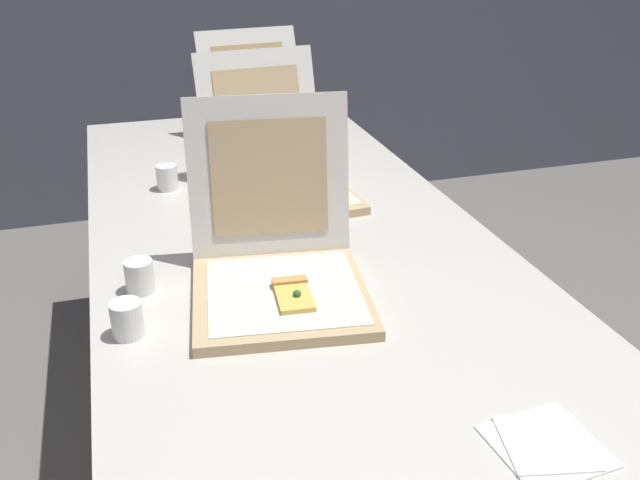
{
  "coord_description": "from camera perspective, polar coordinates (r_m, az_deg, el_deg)",
  "views": [
    {
      "loc": [
        -0.37,
        -0.85,
        1.44
      ],
      "look_at": [
        0.02,
        0.44,
        0.79
      ],
      "focal_mm": 39.03,
      "sensor_mm": 36.0,
      "label": 1
    }
  ],
  "objects": [
    {
      "name": "table",
      "position": [
        1.68,
        -2.3,
        -0.97
      ],
      "size": [
        0.93,
        2.2,
        0.73
      ],
      "color": "beige",
      "rests_on": "ground"
    },
    {
      "name": "pizza_box_front",
      "position": [
        1.4,
        -3.42,
        -2.29
      ],
      "size": [
        0.4,
        0.44,
        0.36
      ],
      "rotation": [
        0.0,
        0.0,
        -0.14
      ],
      "color": "tan",
      "rests_on": "table"
    },
    {
      "name": "pizza_box_middle",
      "position": [
        1.89,
        -3.36,
        5.28
      ],
      "size": [
        0.37,
        0.46,
        0.35
      ],
      "rotation": [
        0.0,
        0.0,
        0.07
      ],
      "color": "tan",
      "rests_on": "table"
    },
    {
      "name": "pizza_box_back",
      "position": [
        2.26,
        -4.09,
        8.7
      ],
      "size": [
        0.38,
        0.5,
        0.34
      ],
      "rotation": [
        0.0,
        0.0,
        0.09
      ],
      "color": "tan",
      "rests_on": "table"
    },
    {
      "name": "cup_white_far",
      "position": [
        1.97,
        -12.43,
        5.04
      ],
      "size": [
        0.06,
        0.06,
        0.07
      ],
      "primitive_type": "cylinder",
      "color": "white",
      "rests_on": "table"
    },
    {
      "name": "cup_white_near_center",
      "position": [
        1.45,
        -14.58,
        -2.89
      ],
      "size": [
        0.06,
        0.06,
        0.07
      ],
      "primitive_type": "cylinder",
      "color": "white",
      "rests_on": "table"
    },
    {
      "name": "cup_white_near_left",
      "position": [
        1.31,
        -15.55,
        -6.27
      ],
      "size": [
        0.06,
        0.06,
        0.07
      ],
      "primitive_type": "cylinder",
      "color": "white",
      "rests_on": "table"
    },
    {
      "name": "napkin_pile",
      "position": [
        1.1,
        18.03,
        -15.68
      ],
      "size": [
        0.16,
        0.16,
        0.01
      ],
      "color": "white",
      "rests_on": "table"
    }
  ]
}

